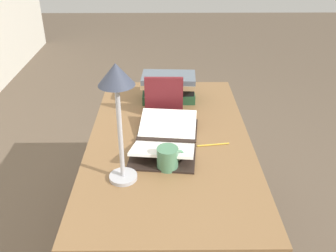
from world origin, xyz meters
TOP-DOWN VIEW (x-y plane):
  - ground_plane at (0.00, 0.00)m, footprint 12.00×12.00m
  - reading_desk at (0.00, 0.00)m, footprint 1.37×0.76m
  - open_book at (-0.04, 0.02)m, footprint 0.49×0.33m
  - book_stack_tall at (0.43, 0.00)m, footprint 0.20×0.31m
  - book_standing_upright at (0.24, 0.03)m, footprint 0.03×0.20m
  - reading_lamp at (-0.31, 0.19)m, footprint 0.13×0.13m
  - coffee_mug at (-0.24, 0.01)m, footprint 0.09×0.12m
  - pencil at (-0.07, -0.20)m, footprint 0.03×0.15m

SIDE VIEW (x-z plane):
  - ground_plane at x=0.00m, z-range 0.00..0.00m
  - reading_desk at x=0.00m, z-range 0.27..1.01m
  - pencil at x=-0.07m, z-range 0.74..0.74m
  - open_book at x=-0.04m, z-range 0.72..0.79m
  - coffee_mug at x=-0.24m, z-range 0.74..0.83m
  - book_stack_tall at x=0.43m, z-range 0.74..0.89m
  - book_standing_upright at x=0.24m, z-range 0.74..0.95m
  - reading_lamp at x=-0.31m, z-range 0.87..1.36m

